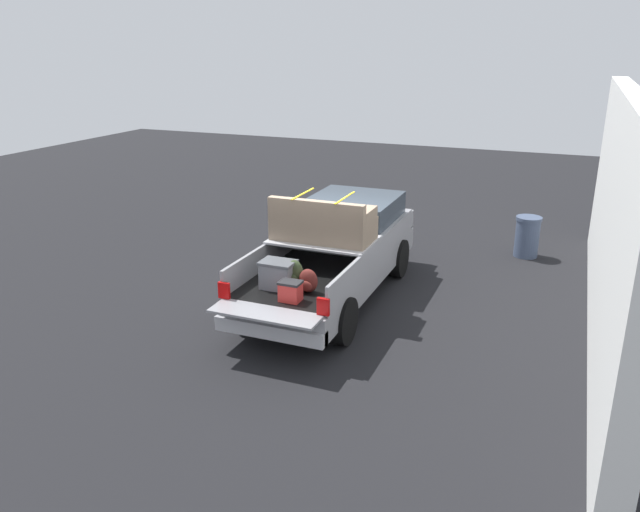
# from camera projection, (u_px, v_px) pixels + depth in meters

# --- Properties ---
(ground_plane) EXTENTS (40.00, 40.00, 0.00)m
(ground_plane) POSITION_uv_depth(u_px,v_px,m) (331.00, 299.00, 12.52)
(ground_plane) COLOR black
(pickup_truck) EXTENTS (6.05, 2.06, 2.23)m
(pickup_truck) POSITION_uv_depth(u_px,v_px,m) (338.00, 249.00, 12.52)
(pickup_truck) COLOR gray
(pickup_truck) RESTS_ON ground_plane
(building_facade) EXTENTS (11.26, 0.36, 4.13)m
(building_facade) POSITION_uv_depth(u_px,v_px,m) (616.00, 219.00, 10.50)
(building_facade) COLOR white
(building_facade) RESTS_ON ground_plane
(trash_can) EXTENTS (0.60, 0.60, 0.98)m
(trash_can) POSITION_uv_depth(u_px,v_px,m) (527.00, 236.00, 14.86)
(trash_can) COLOR #3F4C66
(trash_can) RESTS_ON ground_plane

